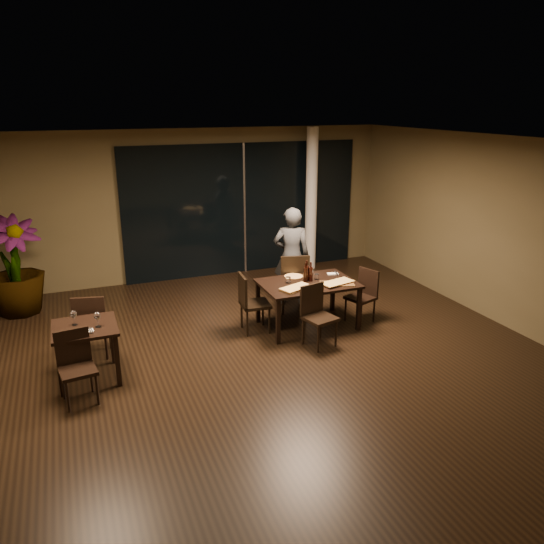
{
  "coord_description": "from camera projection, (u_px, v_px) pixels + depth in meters",
  "views": [
    {
      "loc": [
        -2.45,
        -6.39,
        3.51
      ],
      "look_at": [
        0.33,
        0.65,
        1.05
      ],
      "focal_mm": 35.0,
      "sensor_mm": 36.0,
      "label": 1
    }
  ],
  "objects": [
    {
      "name": "wine_glass_b",
      "position": [
        98.0,
        320.0,
        6.74
      ],
      "size": [
        0.08,
        0.08,
        0.19
      ],
      "primitive_type": null,
      "color": "white",
      "rests_on": "side_table"
    },
    {
      "name": "column",
      "position": [
        311.0,
        200.0,
        11.19
      ],
      "size": [
        0.24,
        0.24,
        3.0
      ],
      "primitive_type": "cylinder",
      "color": "silver",
      "rests_on": "ground"
    },
    {
      "name": "round_pizza",
      "position": [
        294.0,
        277.0,
        8.67
      ],
      "size": [
        0.29,
        0.29,
        0.01
      ],
      "primitive_type": "cylinder",
      "color": "#C43F15",
      "rests_on": "main_table"
    },
    {
      "name": "side_napkin",
      "position": [
        86.0,
        331.0,
        6.62
      ],
      "size": [
        0.19,
        0.13,
        0.01
      ],
      "primitive_type": "cube",
      "rotation": [
        0.0,
        0.0,
        0.09
      ],
      "color": "white",
      "rests_on": "side_table"
    },
    {
      "name": "main_table",
      "position": [
        308.0,
        287.0,
        8.44
      ],
      "size": [
        1.5,
        1.0,
        0.75
      ],
      "color": "black",
      "rests_on": "ground"
    },
    {
      "name": "wall_back",
      "position": [
        195.0,
        204.0,
        10.71
      ],
      "size": [
        8.0,
        0.1,
        3.0
      ],
      "primitive_type": "cube",
      "color": "#4C4228",
      "rests_on": "ground"
    },
    {
      "name": "wall_right",
      "position": [
        501.0,
        231.0,
        8.54
      ],
      "size": [
        0.1,
        8.0,
        3.0
      ],
      "primitive_type": "cube",
      "color": "#4C4228",
      "rests_on": "ground"
    },
    {
      "name": "ceiling",
      "position": [
        267.0,
        141.0,
        6.66
      ],
      "size": [
        8.0,
        8.0,
        0.04
      ],
      "primitive_type": "cube",
      "color": "silver",
      "rests_on": "wall_back"
    },
    {
      "name": "window_panel",
      "position": [
        244.0,
        209.0,
        11.03
      ],
      "size": [
        5.0,
        0.06,
        2.7
      ],
      "primitive_type": "cube",
      "color": "black",
      "rests_on": "ground"
    },
    {
      "name": "potted_plant",
      "position": [
        14.0,
        266.0,
        8.93
      ],
      "size": [
        1.19,
        1.19,
        1.68
      ],
      "primitive_type": "imported",
      "rotation": [
        0.0,
        0.0,
        0.38
      ],
      "color": "#1B4B19",
      "rests_on": "ground"
    },
    {
      "name": "tumbler_left",
      "position": [
        288.0,
        280.0,
        8.39
      ],
      "size": [
        0.08,
        0.08,
        0.1
      ],
      "primitive_type": "cylinder",
      "color": "white",
      "rests_on": "main_table"
    },
    {
      "name": "side_table",
      "position": [
        85.0,
        335.0,
        6.83
      ],
      "size": [
        0.8,
        0.8,
        0.75
      ],
      "color": "black",
      "rests_on": "ground"
    },
    {
      "name": "chair_main_near",
      "position": [
        316.0,
        312.0,
        7.87
      ],
      "size": [
        0.52,
        0.52,
        0.92
      ],
      "rotation": [
        0.0,
        0.0,
        0.25
      ],
      "color": "black",
      "rests_on": "ground"
    },
    {
      "name": "diner",
      "position": [
        292.0,
        256.0,
        9.38
      ],
      "size": [
        0.7,
        0.6,
        1.76
      ],
      "primitive_type": "imported",
      "rotation": [
        0.0,
        0.0,
        2.74
      ],
      "color": "#303235",
      "rests_on": "ground"
    },
    {
      "name": "napkin_far",
      "position": [
        333.0,
        274.0,
        8.82
      ],
      "size": [
        0.2,
        0.14,
        0.01
      ],
      "primitive_type": "cube",
      "rotation": [
        0.0,
        0.0,
        -0.24
      ],
      "color": "silver",
      "rests_on": "main_table"
    },
    {
      "name": "pizza_board_right",
      "position": [
        337.0,
        284.0,
        8.34
      ],
      "size": [
        0.59,
        0.44,
        0.01
      ],
      "primitive_type": "cube",
      "rotation": [
        0.0,
        0.0,
        -0.36
      ],
      "color": "#4D3218",
      "rests_on": "main_table"
    },
    {
      "name": "chair_main_far",
      "position": [
        294.0,
        280.0,
        9.02
      ],
      "size": [
        0.59,
        0.59,
        1.05
      ],
      "rotation": [
        0.0,
        0.0,
        2.89
      ],
      "color": "black",
      "rests_on": "ground"
    },
    {
      "name": "chair_main_right",
      "position": [
        364.0,
        293.0,
        8.73
      ],
      "size": [
        0.52,
        0.52,
        0.87
      ],
      "rotation": [
        0.0,
        0.0,
        -1.24
      ],
      "color": "black",
      "rests_on": "ground"
    },
    {
      "name": "chair_side_far",
      "position": [
        92.0,
        323.0,
        7.44
      ],
      "size": [
        0.53,
        0.53,
        0.96
      ],
      "rotation": [
        0.0,
        0.0,
        2.91
      ],
      "color": "black",
      "rests_on": "ground"
    },
    {
      "name": "oblong_pizza_left",
      "position": [
        296.0,
        288.0,
        8.11
      ],
      "size": [
        0.53,
        0.38,
        0.02
      ],
      "primitive_type": null,
      "rotation": [
        0.0,
        0.0,
        0.35
      ],
      "color": "maroon",
      "rests_on": "pizza_board_left"
    },
    {
      "name": "pizza_board_left",
      "position": [
        296.0,
        289.0,
        8.11
      ],
      "size": [
        0.55,
        0.42,
        0.01
      ],
      "primitive_type": "cube",
      "rotation": [
        0.0,
        0.0,
        0.4
      ],
      "color": "#412C15",
      "rests_on": "main_table"
    },
    {
      "name": "bottle_a",
      "position": [
        306.0,
        272.0,
        8.4
      ],
      "size": [
        0.07,
        0.07,
        0.32
      ],
      "primitive_type": null,
      "color": "black",
      "rests_on": "main_table"
    },
    {
      "name": "chair_main_left",
      "position": [
        250.0,
        300.0,
        8.29
      ],
      "size": [
        0.47,
        0.47,
        0.95
      ],
      "rotation": [
        0.0,
        0.0,
        1.5
      ],
      "color": "black",
      "rests_on": "ground"
    },
    {
      "name": "ground",
      "position": [
        267.0,
        357.0,
        7.59
      ],
      "size": [
        8.0,
        8.0,
        0.0
      ],
      "primitive_type": "plane",
      "color": "black",
      "rests_on": "ground"
    },
    {
      "name": "chair_side_near",
      "position": [
        76.0,
        362.0,
        6.39
      ],
      "size": [
        0.47,
        0.47,
        0.89
      ],
      "rotation": [
        0.0,
        0.0,
        0.14
      ],
      "color": "black",
      "rests_on": "ground"
    },
    {
      "name": "oblong_pizza_right",
      "position": [
        337.0,
        283.0,
        8.33
      ],
      "size": [
        0.55,
        0.35,
        0.02
      ],
      "primitive_type": null,
      "rotation": [
        0.0,
        0.0,
        0.24
      ],
      "color": "maroon",
      "rests_on": "pizza_board_right"
    },
    {
      "name": "bottle_b",
      "position": [
        311.0,
        272.0,
        8.44
      ],
      "size": [
        0.07,
        0.07,
        0.31
      ],
      "primitive_type": null,
      "color": "black",
      "rests_on": "main_table"
    },
    {
      "name": "wall_front",
      "position": [
        484.0,
        416.0,
        3.54
      ],
      "size": [
        8.0,
        0.1,
        3.0
      ],
      "primitive_type": "cube",
      "color": "#4C4228",
      "rests_on": "ground"
    },
    {
      "name": "wine_glass_a",
      "position": [
        74.0,
        318.0,
        6.8
      ],
      "size": [
        0.08,
        0.08,
        0.19
      ],
      "primitive_type": null,
      "color": "white",
      "rests_on": "side_table"
    },
    {
      "name": "tumbler_right",
      "position": [
        317.0,
        277.0,
        8.55
      ],
      "size": [
        0.07,
        0.07,
        0.09
      ],
      "primitive_type": "cylinder",
      "color": "white",
      "rests_on": "main_table"
    },
    {
      "name": "bottle_c",
      "position": [
        307.0,
        271.0,
        8.47
      ],
      "size": [
        0.07,
        0.07,
        0.33
      ],
      "primitive_type": null,
      "color": "black",
      "rests_on": "main_table"
    },
    {
      "name": "napkin_near",
      "position": [
        343.0,
        279.0,
        8.55
      ],
      "size": [
        0.19,
        0.11,
        0.01
      ],
      "primitive_type": "cube",
      "rotation": [
        0.0,
        0.0,
        0.05
      ],
      "color": "white",
      "rests_on": "main_table"
    }
  ]
}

